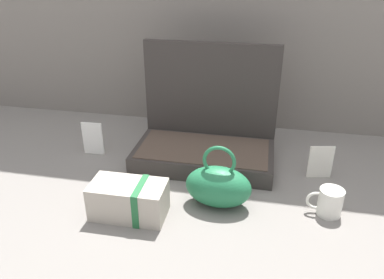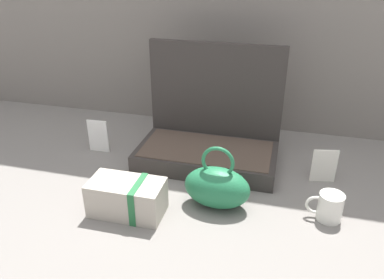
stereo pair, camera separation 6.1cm
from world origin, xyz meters
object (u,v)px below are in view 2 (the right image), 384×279
object	(u,v)px
teal_pouch_handbag	(217,187)
poster_card_right	(324,166)
coffee_mug	(329,207)
open_suitcase	(210,135)
cream_toiletry_bag	(128,198)
info_card_left	(98,136)

from	to	relation	value
teal_pouch_handbag	poster_card_right	size ratio (longest dim) A/B	1.74
coffee_mug	teal_pouch_handbag	bearing A→B (deg)	-176.93
open_suitcase	cream_toiletry_bag	size ratio (longest dim) A/B	2.28
info_card_left	coffee_mug	bearing A→B (deg)	-16.46
info_card_left	poster_card_right	bearing A→B (deg)	-2.58
cream_toiletry_bag	teal_pouch_handbag	bearing A→B (deg)	22.31
cream_toiletry_bag	coffee_mug	xyz separation A→B (m)	(0.59, 0.12, -0.01)
cream_toiletry_bag	coffee_mug	distance (m)	0.60
open_suitcase	info_card_left	xyz separation A→B (m)	(-0.44, -0.06, -0.03)
info_card_left	poster_card_right	world-z (taller)	info_card_left
coffee_mug	poster_card_right	size ratio (longest dim) A/B	0.88
cream_toiletry_bag	open_suitcase	bearing A→B (deg)	67.45
coffee_mug	poster_card_right	xyz separation A→B (m)	(-0.01, 0.21, 0.02)
cream_toiletry_bag	poster_card_right	world-z (taller)	poster_card_right
open_suitcase	info_card_left	world-z (taller)	open_suitcase
open_suitcase	teal_pouch_handbag	bearing A→B (deg)	-73.33
coffee_mug	poster_card_right	world-z (taller)	poster_card_right
teal_pouch_handbag	info_card_left	size ratio (longest dim) A/B	1.60
teal_pouch_handbag	info_card_left	distance (m)	0.58
cream_toiletry_bag	info_card_left	distance (m)	0.44
open_suitcase	coffee_mug	size ratio (longest dim) A/B	4.74
open_suitcase	poster_card_right	world-z (taller)	open_suitcase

